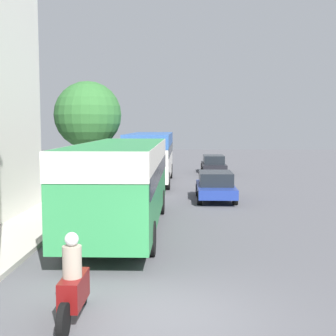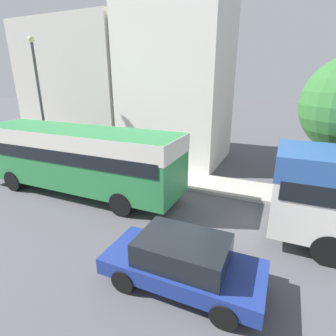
{
  "view_description": "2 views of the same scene",
  "coord_description": "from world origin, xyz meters",
  "px_view_note": "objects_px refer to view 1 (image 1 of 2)",
  "views": [
    {
      "loc": [
        0.33,
        -8.78,
        3.73
      ],
      "look_at": [
        -0.49,
        15.93,
        1.4
      ],
      "focal_mm": 50.0,
      "sensor_mm": 36.0,
      "label": 1
    },
    {
      "loc": [
        7.23,
        15.92,
        5.22
      ],
      "look_at": [
        -1.73,
        11.94,
        1.88
      ],
      "focal_mm": 28.0,
      "sensor_mm": 36.0,
      "label": 2
    }
  ],
  "objects_px": {
    "bus_following": "(150,151)",
    "car_crossing": "(214,164)",
    "bus_lead": "(122,174)",
    "pedestrian_near_curb": "(103,161)",
    "motorcycle_behind_lead": "(73,286)",
    "car_far_curb": "(216,185)"
  },
  "relations": [
    {
      "from": "bus_following",
      "to": "car_crossing",
      "type": "height_order",
      "value": "bus_following"
    },
    {
      "from": "bus_lead",
      "to": "pedestrian_near_curb",
      "type": "distance_m",
      "value": 17.73
    },
    {
      "from": "motorcycle_behind_lead",
      "to": "pedestrian_near_curb",
      "type": "relative_size",
      "value": 1.23
    },
    {
      "from": "pedestrian_near_curb",
      "to": "bus_lead",
      "type": "bearing_deg",
      "value": -78.14
    },
    {
      "from": "motorcycle_behind_lead",
      "to": "car_crossing",
      "type": "distance_m",
      "value": 27.46
    },
    {
      "from": "motorcycle_behind_lead",
      "to": "bus_lead",
      "type": "bearing_deg",
      "value": 90.38
    },
    {
      "from": "bus_lead",
      "to": "car_far_curb",
      "type": "relative_size",
      "value": 2.43
    },
    {
      "from": "motorcycle_behind_lead",
      "to": "pedestrian_near_curb",
      "type": "xyz_separation_m",
      "value": [
        -3.69,
        24.89,
        0.41
      ]
    },
    {
      "from": "bus_lead",
      "to": "pedestrian_near_curb",
      "type": "bearing_deg",
      "value": 101.86
    },
    {
      "from": "pedestrian_near_curb",
      "to": "car_crossing",
      "type": "bearing_deg",
      "value": 15.41
    },
    {
      "from": "bus_following",
      "to": "pedestrian_near_curb",
      "type": "xyz_separation_m",
      "value": [
        -3.7,
        4.21,
        -0.94
      ]
    },
    {
      "from": "bus_following",
      "to": "pedestrian_near_curb",
      "type": "distance_m",
      "value": 5.68
    },
    {
      "from": "motorcycle_behind_lead",
      "to": "car_far_curb",
      "type": "xyz_separation_m",
      "value": [
        3.65,
        14.24,
        0.05
      ]
    },
    {
      "from": "bus_following",
      "to": "car_crossing",
      "type": "relative_size",
      "value": 2.06
    },
    {
      "from": "bus_following",
      "to": "car_far_curb",
      "type": "distance_m",
      "value": 7.51
    },
    {
      "from": "motorcycle_behind_lead",
      "to": "pedestrian_near_curb",
      "type": "bearing_deg",
      "value": 98.43
    },
    {
      "from": "bus_following",
      "to": "car_crossing",
      "type": "xyz_separation_m",
      "value": [
        4.37,
        6.43,
        -1.32
      ]
    },
    {
      "from": "bus_lead",
      "to": "pedestrian_near_curb",
      "type": "xyz_separation_m",
      "value": [
        -3.64,
        17.33,
        -0.9
      ]
    },
    {
      "from": "bus_following",
      "to": "pedestrian_near_curb",
      "type": "bearing_deg",
      "value": 131.34
    },
    {
      "from": "car_far_curb",
      "to": "bus_following",
      "type": "bearing_deg",
      "value": 119.5
    },
    {
      "from": "car_crossing",
      "to": "car_far_curb",
      "type": "height_order",
      "value": "car_far_curb"
    },
    {
      "from": "car_far_curb",
      "to": "pedestrian_near_curb",
      "type": "height_order",
      "value": "pedestrian_near_curb"
    }
  ]
}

